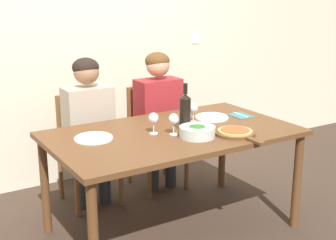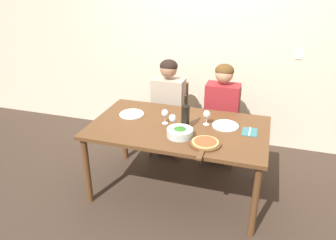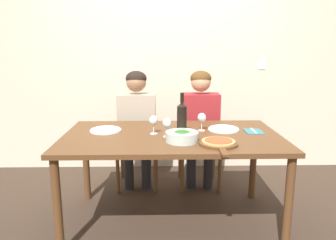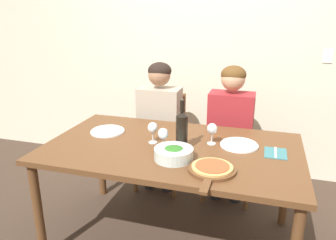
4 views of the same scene
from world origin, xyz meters
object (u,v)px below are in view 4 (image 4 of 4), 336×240
Objects in this scene: chair_right at (230,144)px; wine_glass_right at (212,130)px; wine_glass_centre at (163,135)px; dinner_plate_right at (239,145)px; wine_bottle at (182,130)px; chair_left at (163,137)px; dinner_plate_left at (108,131)px; broccoli_bowl at (174,154)px; person_woman at (159,116)px; fork_on_napkin at (276,153)px; pizza_on_board at (212,169)px; person_man at (230,122)px; wine_glass_left at (153,129)px.

wine_glass_right is (-0.06, -0.72, 0.38)m from chair_right.
dinner_plate_right is at bearing 23.32° from wine_glass_centre.
chair_left is at bearing 115.11° from wine_bottle.
broccoli_bowl is at bearing -27.44° from dinner_plate_left.
dinner_plate_right is at bearing -37.36° from person_woman.
fork_on_napkin is (0.60, 0.11, -0.14)m from wine_bottle.
wine_glass_right reaches higher than dinner_plate_right.
wine_bottle reaches higher than pizza_on_board.
person_woman reaches higher than wine_glass_right.
person_woman is 1.21m from pizza_on_board.
chair_right is 3.47× the size of dinner_plate_left.
chair_right reaches higher than fork_on_napkin.
wine_bottle is at bearing -105.27° from chair_right.
pizza_on_board is at bearing -25.53° from dinner_plate_left.
wine_glass_right reaches higher than chair_left.
person_man is 8.05× the size of wine_glass_left.
wine_glass_left reaches higher than chair_right.
wine_bottle reaches higher than chair_right.
pizza_on_board is at bearing -46.21° from wine_bottle.
dinner_plate_right is 1.71× the size of wine_glass_left.
chair_left is 3.67× the size of broccoli_bowl.
wine_glass_left reaches higher than fork_on_napkin.
chair_right is 2.62× the size of wine_bottle.
wine_glass_right reaches higher than broccoli_bowl.
person_man is at bearing -90.00° from chair_right.
broccoli_bowl is at bearing -66.57° from person_woman.
chair_right reaches higher than dinner_plate_right.
fork_on_napkin is at bearing -5.77° from wine_glass_right.
person_man is at bearing 0.00° from person_woman.
person_woman is at bearing 113.43° from broccoli_bowl.
wine_glass_centre is (0.51, -0.19, 0.10)m from dinner_plate_left.
wine_bottle is 0.19m from broccoli_bowl.
wine_glass_left is (0.19, -0.70, 0.14)m from person_woman.
wine_bottle is at bearing -14.23° from dinner_plate_left.
wine_glass_right is at bearing -46.12° from person_woman.
wine_glass_centre reaches higher than dinner_plate_left.
wine_glass_centre is (-0.48, -0.21, 0.10)m from dinner_plate_right.
chair_right is at bearing 9.66° from person_woman.
broccoli_bowl is at bearing -45.62° from wine_glass_left.
person_woman reaches higher than wine_glass_centre.
wine_glass_right reaches higher than dinner_plate_left.
chair_right is at bearing 0.00° from chair_left.
person_man reaches higher than dinner_plate_left.
wine_glass_centre is at bearing -168.46° from fork_on_napkin.
fork_on_napkin is (0.36, -0.65, 0.03)m from person_man.
broccoli_bowl is 0.50m from dinner_plate_right.
person_man is at bearing 72.65° from wine_bottle.
chair_right is at bearing 60.56° from wine_glass_left.
broccoli_bowl is 0.67m from fork_on_napkin.
wine_bottle is 0.63m from fork_on_napkin.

